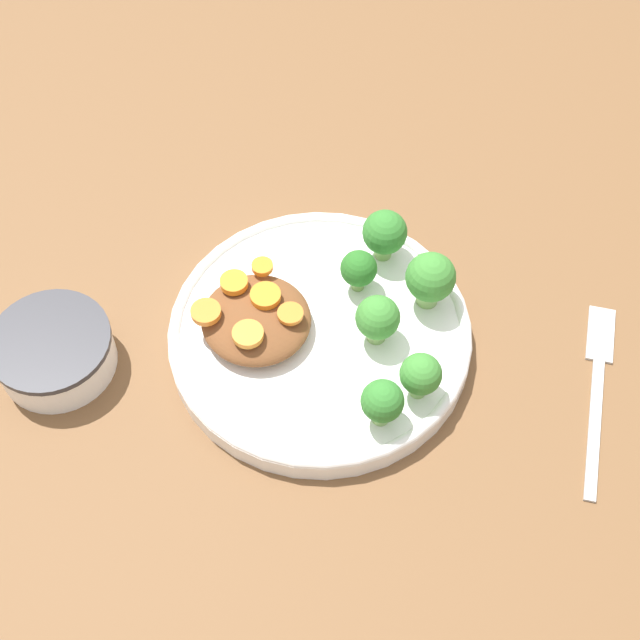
# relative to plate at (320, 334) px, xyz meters

# --- Properties ---
(ground_plane) EXTENTS (4.00, 4.00, 0.00)m
(ground_plane) POSITION_rel_plate_xyz_m (0.00, 0.00, -0.01)
(ground_plane) COLOR brown
(plate) EXTENTS (0.27, 0.27, 0.03)m
(plate) POSITION_rel_plate_xyz_m (0.00, 0.00, 0.00)
(plate) COLOR white
(plate) RESTS_ON ground_plane
(dip_bowl) EXTENTS (0.11, 0.11, 0.04)m
(dip_bowl) POSITION_rel_plate_xyz_m (-0.18, 0.16, 0.01)
(dip_bowl) COLOR white
(dip_bowl) RESTS_ON ground_plane
(stew_mound) EXTENTS (0.10, 0.10, 0.03)m
(stew_mound) POSITION_rel_plate_xyz_m (-0.04, 0.04, 0.02)
(stew_mound) COLOR brown
(stew_mound) RESTS_ON plate
(broccoli_floret_0) EXTENTS (0.04, 0.04, 0.05)m
(broccoli_floret_0) POSITION_rel_plate_xyz_m (0.03, -0.04, 0.04)
(broccoli_floret_0) COLOR #7FA85B
(broccoli_floret_0) RESTS_ON plate
(broccoli_floret_1) EXTENTS (0.04, 0.04, 0.05)m
(broccoli_floret_1) POSITION_rel_plate_xyz_m (-0.03, -0.10, 0.04)
(broccoli_floret_1) COLOR #759E51
(broccoli_floret_1) RESTS_ON plate
(broccoli_floret_2) EXTENTS (0.04, 0.04, 0.05)m
(broccoli_floret_2) POSITION_rel_plate_xyz_m (0.10, 0.01, 0.04)
(broccoli_floret_2) COLOR #7FA85B
(broccoli_floret_2) RESTS_ON plate
(broccoli_floret_3) EXTENTS (0.05, 0.05, 0.06)m
(broccoli_floret_3) POSITION_rel_plate_xyz_m (0.09, -0.05, 0.04)
(broccoli_floret_3) COLOR #7FA85B
(broccoli_floret_3) RESTS_ON plate
(broccoli_floret_4) EXTENTS (0.03, 0.03, 0.04)m
(broccoli_floret_4) POSITION_rel_plate_xyz_m (0.06, 0.01, 0.03)
(broccoli_floret_4) COLOR #759E51
(broccoli_floret_4) RESTS_ON plate
(broccoli_floret_5) EXTENTS (0.04, 0.04, 0.05)m
(broccoli_floret_5) POSITION_rel_plate_xyz_m (0.01, -0.10, 0.04)
(broccoli_floret_5) COLOR #7FA85B
(broccoli_floret_5) RESTS_ON plate
(carrot_slice_0) EXTENTS (0.03, 0.03, 0.01)m
(carrot_slice_0) POSITION_rel_plate_xyz_m (-0.06, 0.03, 0.04)
(carrot_slice_0) COLOR orange
(carrot_slice_0) RESTS_ON stew_mound
(carrot_slice_1) EXTENTS (0.03, 0.03, 0.01)m
(carrot_slice_1) POSITION_rel_plate_xyz_m (-0.02, 0.05, 0.04)
(carrot_slice_1) COLOR orange
(carrot_slice_1) RESTS_ON stew_mound
(carrot_slice_2) EXTENTS (0.02, 0.02, 0.01)m
(carrot_slice_2) POSITION_rel_plate_xyz_m (-0.00, 0.07, 0.04)
(carrot_slice_2) COLOR orange
(carrot_slice_2) RESTS_ON stew_mound
(carrot_slice_3) EXTENTS (0.03, 0.03, 0.01)m
(carrot_slice_3) POSITION_rel_plate_xyz_m (-0.03, 0.08, 0.04)
(carrot_slice_3) COLOR orange
(carrot_slice_3) RESTS_ON stew_mound
(carrot_slice_4) EXTENTS (0.03, 0.03, 0.01)m
(carrot_slice_4) POSITION_rel_plate_xyz_m (-0.07, 0.07, 0.04)
(carrot_slice_4) COLOR orange
(carrot_slice_4) RESTS_ON stew_mound
(carrot_slice_5) EXTENTS (0.02, 0.02, 0.00)m
(carrot_slice_5) POSITION_rel_plate_xyz_m (-0.02, 0.02, 0.04)
(carrot_slice_5) COLOR orange
(carrot_slice_5) RESTS_ON stew_mound
(fork) EXTENTS (0.18, 0.11, 0.01)m
(fork) POSITION_rel_plate_xyz_m (0.14, -0.21, -0.01)
(fork) COLOR #BEBEBE
(fork) RESTS_ON ground_plane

